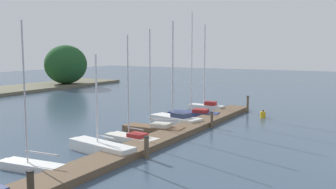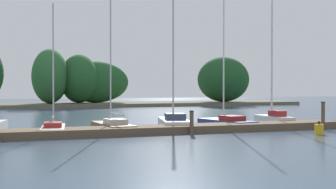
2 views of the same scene
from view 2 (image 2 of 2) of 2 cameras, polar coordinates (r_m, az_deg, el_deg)
dock_pier at (r=20.28m, az=-9.54°, el=-4.82°), size 26.30×1.80×0.35m
far_shore at (r=50.43m, az=-12.48°, el=1.45°), size 61.33×8.31×6.92m
sailboat_3 at (r=21.54m, az=-14.81°, el=-4.25°), size 1.45×3.73×6.26m
sailboat_4 at (r=22.22m, az=-7.37°, el=-4.02°), size 1.58×4.31×6.74m
sailboat_5 at (r=23.37m, az=0.74°, el=-3.58°), size 2.22×4.49×7.46m
sailboat_6 at (r=24.55m, az=7.55°, el=-3.46°), size 2.02×4.25×8.37m
sailboat_7 at (r=26.61m, az=13.59°, el=-2.78°), size 1.03×3.37×7.58m
mooring_piling_2 at (r=20.44m, az=3.11°, el=-3.66°), size 0.22×0.22×1.12m
mooring_piling_3 at (r=24.06m, az=19.67°, el=-2.61°), size 0.22×0.22×1.46m
channel_buoy_0 at (r=21.61m, az=19.18°, el=-4.30°), size 0.42×0.42×0.63m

